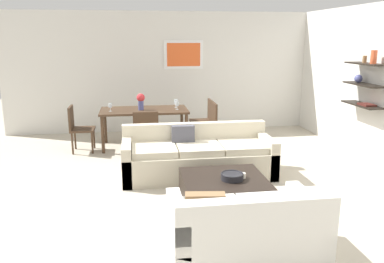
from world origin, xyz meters
name	(u,v)px	position (x,y,z in m)	size (l,w,h in m)	color
ground_plane	(206,182)	(0.00, 0.00, 0.00)	(18.00, 18.00, 0.00)	#BCB29E
back_wall_unit	(191,72)	(0.30, 3.53, 1.35)	(8.40, 0.09, 2.70)	silver
right_wall_shelf_unit	(376,85)	(3.03, 0.60, 1.35)	(0.34, 8.20, 2.70)	silver
sofa_beige	(198,157)	(-0.07, 0.34, 0.29)	(2.34, 0.90, 0.78)	beige
loveseat_white	(244,232)	(-0.01, -2.12, 0.29)	(1.46, 0.90, 0.78)	white
coffee_table	(225,193)	(0.08, -0.88, 0.19)	(1.06, 1.07, 0.38)	black
decorative_bowl	(232,176)	(0.17, -0.93, 0.43)	(0.29, 0.29, 0.09)	black
candle_jar	(242,175)	(0.31, -0.89, 0.41)	(0.09, 0.09, 0.07)	silver
dining_table	(144,113)	(-0.84, 2.18, 0.68)	(1.71, 0.88, 0.75)	#422D1E
dining_chair_right_far	(205,118)	(0.42, 2.37, 0.50)	(0.44, 0.44, 0.88)	#422D1E
dining_chair_left_near	(78,126)	(-2.10, 1.98, 0.50)	(0.44, 0.44, 0.88)	#422D1E
dining_chair_foot	(146,131)	(-0.84, 1.33, 0.50)	(0.44, 0.44, 0.88)	#422D1E
dining_chair_right_near	(209,122)	(0.42, 1.98, 0.50)	(0.44, 0.44, 0.88)	#422D1E
wine_glass_right_near	(177,104)	(-0.20, 2.07, 0.86)	(0.07, 0.07, 0.17)	silver
wine_glass_right_far	(176,102)	(-0.20, 2.28, 0.87)	(0.07, 0.07, 0.16)	silver
wine_glass_left_near	(110,106)	(-1.49, 2.07, 0.86)	(0.06, 0.06, 0.15)	silver
centerpiece_vase	(141,100)	(-0.90, 2.13, 0.94)	(0.16, 0.16, 0.32)	#4C518C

